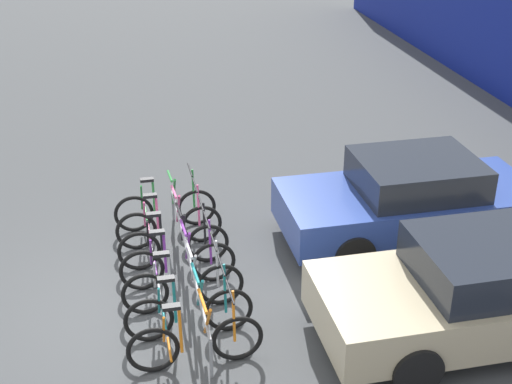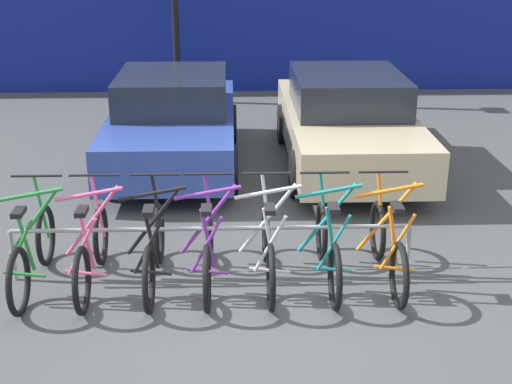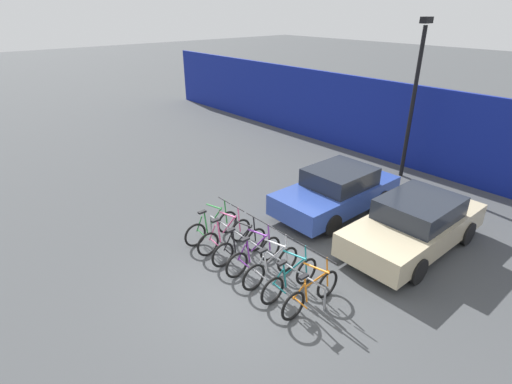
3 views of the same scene
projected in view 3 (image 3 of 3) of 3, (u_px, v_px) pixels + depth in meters
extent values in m
plane|color=#424447|center=(250.00, 286.00, 9.08)|extent=(120.00, 120.00, 0.00)
cube|color=navy|center=(457.00, 138.00, 14.01)|extent=(36.00, 0.16, 3.16)
cylinder|color=gray|center=(260.00, 247.00, 9.54)|extent=(4.10, 0.04, 0.04)
cylinder|color=gray|center=(211.00, 225.00, 11.07)|extent=(0.04, 0.04, 0.55)
cylinder|color=gray|center=(325.00, 300.00, 8.26)|extent=(0.04, 0.04, 0.55)
torus|color=black|center=(195.00, 235.00, 10.47)|extent=(0.06, 0.66, 0.66)
torus|color=black|center=(227.00, 222.00, 11.09)|extent=(0.06, 0.66, 0.66)
cylinder|color=#288438|center=(216.00, 216.00, 10.74)|extent=(0.60, 0.04, 0.76)
cylinder|color=#288438|center=(214.00, 207.00, 10.58)|extent=(0.68, 0.04, 0.16)
cylinder|color=#288438|center=(206.00, 222.00, 10.57)|extent=(0.14, 0.04, 0.63)
cylinder|color=#288438|center=(199.00, 224.00, 10.44)|extent=(0.32, 0.03, 0.58)
cylinder|color=#288438|center=(202.00, 233.00, 10.60)|extent=(0.40, 0.03, 0.08)
cylinder|color=#288438|center=(226.00, 212.00, 10.92)|extent=(0.12, 0.04, 0.69)
cylinder|color=black|center=(224.00, 200.00, 10.74)|extent=(0.52, 0.03, 0.03)
cube|color=black|center=(202.00, 212.00, 10.37)|extent=(0.10, 0.22, 0.05)
torus|color=black|center=(208.00, 244.00, 10.07)|extent=(0.06, 0.66, 0.66)
torus|color=black|center=(241.00, 230.00, 10.69)|extent=(0.06, 0.66, 0.66)
cylinder|color=#E55993|center=(229.00, 224.00, 10.34)|extent=(0.60, 0.04, 0.76)
cylinder|color=#E55993|center=(227.00, 215.00, 10.17)|extent=(0.68, 0.04, 0.16)
cylinder|color=#E55993|center=(219.00, 231.00, 10.16)|extent=(0.14, 0.04, 0.63)
cylinder|color=#E55993|center=(212.00, 233.00, 10.03)|extent=(0.32, 0.03, 0.58)
cylinder|color=#E55993|center=(215.00, 242.00, 10.20)|extent=(0.40, 0.03, 0.08)
cylinder|color=#E55993|center=(239.00, 220.00, 10.52)|extent=(0.12, 0.04, 0.69)
cylinder|color=black|center=(238.00, 208.00, 10.34)|extent=(0.52, 0.03, 0.03)
cube|color=black|center=(215.00, 220.00, 9.96)|extent=(0.10, 0.22, 0.05)
torus|color=black|center=(223.00, 255.00, 9.64)|extent=(0.06, 0.66, 0.66)
torus|color=black|center=(256.00, 240.00, 10.26)|extent=(0.06, 0.66, 0.66)
cylinder|color=black|center=(245.00, 234.00, 9.91)|extent=(0.60, 0.04, 0.76)
cylinder|color=black|center=(243.00, 224.00, 9.74)|extent=(0.68, 0.04, 0.16)
cylinder|color=black|center=(234.00, 241.00, 9.73)|extent=(0.14, 0.04, 0.63)
cylinder|color=black|center=(227.00, 243.00, 9.60)|extent=(0.32, 0.03, 0.58)
cylinder|color=black|center=(229.00, 253.00, 9.77)|extent=(0.40, 0.03, 0.08)
cylinder|color=black|center=(254.00, 229.00, 10.09)|extent=(0.12, 0.04, 0.69)
cylinder|color=black|center=(253.00, 217.00, 9.91)|extent=(0.52, 0.03, 0.03)
cube|color=black|center=(231.00, 230.00, 9.53)|extent=(0.10, 0.22, 0.05)
torus|color=black|center=(237.00, 265.00, 9.26)|extent=(0.06, 0.66, 0.66)
torus|color=black|center=(270.00, 249.00, 9.88)|extent=(0.06, 0.66, 0.66)
cylinder|color=#752D99|center=(259.00, 243.00, 9.53)|extent=(0.60, 0.04, 0.76)
cylinder|color=#752D99|center=(257.00, 233.00, 9.37)|extent=(0.68, 0.04, 0.16)
cylinder|color=#752D99|center=(248.00, 250.00, 9.36)|extent=(0.14, 0.04, 0.63)
cylinder|color=#752D99|center=(242.00, 253.00, 9.23)|extent=(0.32, 0.03, 0.58)
cylinder|color=#752D99|center=(244.00, 263.00, 9.39)|extent=(0.40, 0.03, 0.08)
cylinder|color=#752D99|center=(269.00, 238.00, 9.71)|extent=(0.12, 0.04, 0.69)
cylinder|color=black|center=(268.00, 225.00, 9.53)|extent=(0.52, 0.03, 0.03)
cube|color=black|center=(245.00, 239.00, 9.16)|extent=(0.10, 0.22, 0.05)
torus|color=black|center=(254.00, 277.00, 8.85)|extent=(0.06, 0.66, 0.66)
torus|color=black|center=(287.00, 260.00, 9.47)|extent=(0.06, 0.66, 0.66)
cylinder|color=#B7B7BC|center=(276.00, 254.00, 9.11)|extent=(0.60, 0.04, 0.76)
cylinder|color=#B7B7BC|center=(275.00, 243.00, 8.95)|extent=(0.68, 0.04, 0.16)
cylinder|color=#B7B7BC|center=(265.00, 262.00, 8.94)|extent=(0.14, 0.04, 0.63)
cylinder|color=#B7B7BC|center=(259.00, 264.00, 8.81)|extent=(0.32, 0.03, 0.58)
cylinder|color=#B7B7BC|center=(260.00, 275.00, 8.98)|extent=(0.40, 0.03, 0.08)
cylinder|color=#B7B7BC|center=(287.00, 248.00, 9.29)|extent=(0.12, 0.04, 0.69)
cylinder|color=black|center=(286.00, 235.00, 9.11)|extent=(0.52, 0.03, 0.03)
cube|color=black|center=(262.00, 250.00, 8.74)|extent=(0.10, 0.22, 0.05)
torus|color=black|center=(272.00, 291.00, 8.43)|extent=(0.06, 0.66, 0.66)
torus|color=black|center=(306.00, 271.00, 9.05)|extent=(0.06, 0.66, 0.66)
cylinder|color=#197A7F|center=(296.00, 266.00, 8.69)|extent=(0.60, 0.04, 0.76)
cylinder|color=#197A7F|center=(294.00, 255.00, 8.53)|extent=(0.68, 0.04, 0.16)
cylinder|color=#197A7F|center=(284.00, 274.00, 8.52)|extent=(0.14, 0.04, 0.63)
cylinder|color=#197A7F|center=(278.00, 277.00, 8.39)|extent=(0.32, 0.03, 0.58)
cylinder|color=#197A7F|center=(279.00, 288.00, 8.56)|extent=(0.40, 0.03, 0.08)
cylinder|color=#197A7F|center=(306.00, 259.00, 8.88)|extent=(0.12, 0.04, 0.69)
cylinder|color=black|center=(305.00, 246.00, 8.70)|extent=(0.52, 0.03, 0.03)
cube|color=black|center=(282.00, 263.00, 8.32)|extent=(0.10, 0.22, 0.05)
torus|color=black|center=(293.00, 306.00, 8.01)|extent=(0.06, 0.66, 0.66)
torus|color=black|center=(327.00, 284.00, 8.63)|extent=(0.06, 0.66, 0.66)
cylinder|color=orange|center=(317.00, 279.00, 8.27)|extent=(0.60, 0.04, 0.76)
cylinder|color=orange|center=(316.00, 268.00, 8.11)|extent=(0.68, 0.04, 0.16)
cylinder|color=orange|center=(306.00, 288.00, 8.10)|extent=(0.14, 0.04, 0.63)
cylinder|color=orange|center=(299.00, 292.00, 7.97)|extent=(0.32, 0.03, 0.58)
cylinder|color=orange|center=(300.00, 303.00, 8.13)|extent=(0.40, 0.03, 0.08)
cylinder|color=orange|center=(327.00, 272.00, 8.45)|extent=(0.12, 0.04, 0.69)
cylinder|color=black|center=(327.00, 258.00, 8.27)|extent=(0.52, 0.03, 0.03)
cube|color=black|center=(303.00, 277.00, 7.90)|extent=(0.10, 0.22, 0.05)
cube|color=#2D479E|center=(336.00, 195.00, 12.16)|extent=(1.80, 4.12, 0.62)
cube|color=#1E232D|center=(340.00, 177.00, 11.97)|extent=(1.58, 1.90, 0.52)
cylinder|color=black|center=(338.00, 183.00, 13.55)|extent=(0.20, 0.64, 0.64)
cylinder|color=black|center=(382.00, 200.00, 12.38)|extent=(0.20, 0.64, 0.64)
cylinder|color=black|center=(288.00, 204.00, 12.14)|extent=(0.20, 0.64, 0.64)
cylinder|color=black|center=(332.00, 225.00, 10.97)|extent=(0.20, 0.64, 0.64)
cube|color=#C1B28E|center=(413.00, 228.00, 10.32)|extent=(1.80, 4.36, 0.62)
cube|color=#1E232D|center=(419.00, 208.00, 10.14)|extent=(1.58, 2.00, 0.52)
cylinder|color=black|center=(408.00, 210.00, 11.75)|extent=(0.20, 0.64, 0.64)
cylinder|color=black|center=(467.00, 233.00, 10.58)|extent=(0.20, 0.64, 0.64)
cylinder|color=black|center=(355.00, 240.00, 10.26)|extent=(0.20, 0.64, 0.64)
cylinder|color=black|center=(417.00, 271.00, 9.09)|extent=(0.20, 0.64, 0.64)
cylinder|color=black|center=(412.00, 106.00, 13.89)|extent=(0.14, 0.14, 5.22)
cube|color=black|center=(427.00, 20.00, 12.72)|extent=(0.24, 0.44, 0.20)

